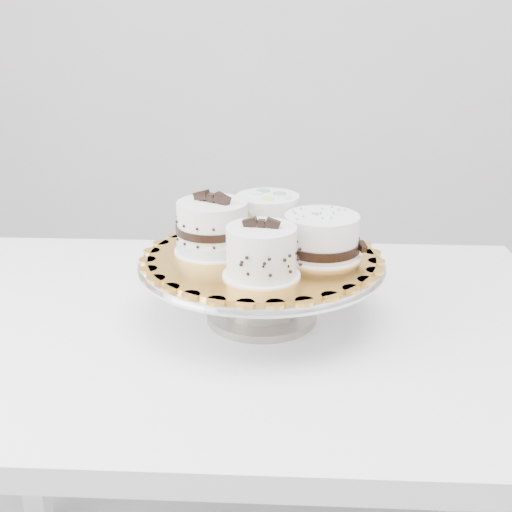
# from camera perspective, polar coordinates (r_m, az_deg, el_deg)

# --- Properties ---
(table) EXTENTS (1.16, 0.82, 0.75)m
(table) POSITION_cam_1_polar(r_m,az_deg,el_deg) (1.07, -2.81, -9.92)
(table) COLOR white
(table) RESTS_ON floor
(cake_stand) EXTENTS (0.38, 0.38, 0.10)m
(cake_stand) POSITION_cam_1_polar(r_m,az_deg,el_deg) (0.99, 0.50, -1.93)
(cake_stand) COLOR gray
(cake_stand) RESTS_ON table
(cake_board) EXTENTS (0.45, 0.45, 0.01)m
(cake_board) POSITION_cam_1_polar(r_m,az_deg,el_deg) (0.98, 0.51, -0.06)
(cake_board) COLOR orange
(cake_board) RESTS_ON cake_stand
(cake_swirl) EXTENTS (0.11, 0.11, 0.09)m
(cake_swirl) POSITION_cam_1_polar(r_m,az_deg,el_deg) (0.89, 0.48, 0.28)
(cake_swirl) COLOR white
(cake_swirl) RESTS_ON cake_board
(cake_banded) EXTENTS (0.14, 0.14, 0.10)m
(cake_banded) POSITION_cam_1_polar(r_m,az_deg,el_deg) (0.99, -3.87, 2.42)
(cake_banded) COLOR white
(cake_banded) RESTS_ON cake_board
(cake_dots) EXTENTS (0.13, 0.13, 0.08)m
(cake_dots) POSITION_cam_1_polar(r_m,az_deg,el_deg) (1.04, 1.02, 3.47)
(cake_dots) COLOR white
(cake_dots) RESTS_ON cake_board
(cake_ribbon) EXTENTS (0.15, 0.15, 0.07)m
(cake_ribbon) POSITION_cam_1_polar(r_m,az_deg,el_deg) (0.97, 5.90, 1.69)
(cake_ribbon) COLOR white
(cake_ribbon) RESTS_ON cake_board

